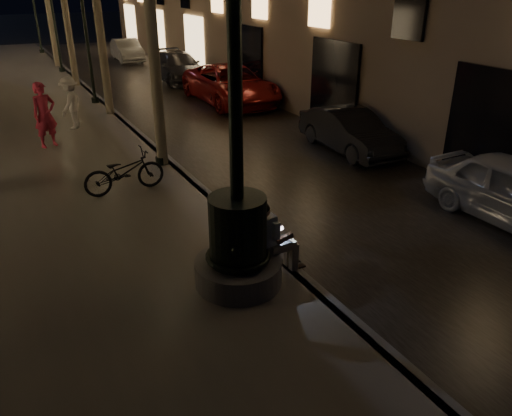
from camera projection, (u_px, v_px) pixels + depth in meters
ground at (110, 112)px, 18.98m from camera, size 120.00×120.00×0.00m
cobble_lane at (184, 103)px, 20.27m from camera, size 6.00×45.00×0.02m
curb_strip at (110, 110)px, 18.94m from camera, size 0.25×45.00×0.20m
fountain_lamppost at (238, 227)px, 7.67m from camera, size 1.40×1.40×5.21m
seated_man_laptop at (272, 236)px, 8.06m from camera, size 0.94×0.32×1.31m
lamp_curb_a at (151, 44)px, 11.90m from camera, size 0.36×0.36×4.81m
lamp_curb_b at (84, 20)px, 18.29m from camera, size 0.36×0.36×4.81m
lamp_curb_c at (52, 9)px, 24.67m from camera, size 0.36×0.36×4.81m
lamp_curb_d at (33, 2)px, 31.05m from camera, size 0.36×0.36×4.81m
car_second at (349, 131)px, 14.54m from camera, size 1.48×3.77×1.22m
car_third at (231, 84)px, 20.09m from camera, size 2.56×5.41×1.49m
car_rear at (178, 67)px, 24.32m from camera, size 2.03×4.76×1.37m
car_fifth at (127, 50)px, 30.11m from camera, size 1.60×3.99×1.29m
pedestrian_red at (45, 115)px, 14.17m from camera, size 0.78×0.63×1.85m
pedestrian_white at (71, 103)px, 15.94m from camera, size 1.11×1.23×1.65m
bicycle at (124, 172)px, 11.30m from camera, size 1.85×0.68×0.96m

